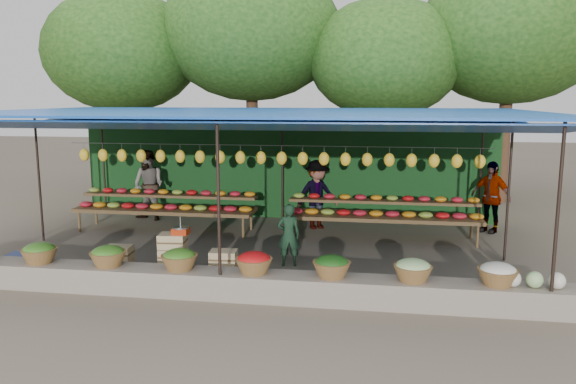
% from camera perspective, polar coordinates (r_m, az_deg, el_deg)
% --- Properties ---
extents(ground, '(60.00, 60.00, 0.00)m').
position_cam_1_polar(ground, '(11.57, -2.95, -5.87)').
color(ground, brown).
rests_on(ground, ground).
extents(stone_curb, '(10.60, 0.55, 0.40)m').
position_cam_1_polar(stone_curb, '(8.96, -6.63, -9.26)').
color(stone_curb, slate).
rests_on(stone_curb, ground).
extents(stall_canopy, '(10.80, 6.60, 2.82)m').
position_cam_1_polar(stall_canopy, '(11.23, -2.99, 7.48)').
color(stall_canopy, black).
rests_on(stall_canopy, ground).
extents(produce_baskets, '(8.98, 0.58, 0.34)m').
position_cam_1_polar(produce_baskets, '(8.87, -7.30, -6.99)').
color(produce_baskets, brown).
rests_on(produce_baskets, stone_curb).
extents(netting_backdrop, '(10.60, 0.06, 2.50)m').
position_cam_1_polar(netting_backdrop, '(14.36, -0.41, 2.27)').
color(netting_backdrop, '#17411C').
rests_on(netting_backdrop, ground).
extents(tree_row, '(16.51, 5.50, 7.12)m').
position_cam_1_polar(tree_row, '(17.16, 2.94, 15.02)').
color(tree_row, '#321B12').
rests_on(tree_row, ground).
extents(fruit_table_left, '(4.21, 0.95, 0.93)m').
position_cam_1_polar(fruit_table_left, '(13.40, -12.26, -1.27)').
color(fruit_table_left, '#503C20').
rests_on(fruit_table_left, ground).
extents(fruit_table_right, '(4.21, 0.95, 0.93)m').
position_cam_1_polar(fruit_table_right, '(12.51, 9.65, -1.96)').
color(fruit_table_right, '#503C20').
rests_on(fruit_table_right, ground).
extents(crate_counter, '(2.38, 0.38, 0.77)m').
position_cam_1_polar(crate_counter, '(9.99, -11.75, -6.74)').
color(crate_counter, tan).
rests_on(crate_counter, ground).
extents(weighing_scale, '(0.29, 0.29, 0.31)m').
position_cam_1_polar(weighing_scale, '(9.79, -10.84, -3.82)').
color(weighing_scale, '#B92E0E').
rests_on(weighing_scale, crate_counter).
extents(vendor_seated, '(0.47, 0.36, 1.17)m').
position_cam_1_polar(vendor_seated, '(10.35, 0.07, -4.39)').
color(vendor_seated, '#16321E').
rests_on(vendor_seated, ground).
extents(customer_left, '(1.04, 0.92, 1.78)m').
position_cam_1_polar(customer_left, '(14.54, -13.96, 0.65)').
color(customer_left, slate).
rests_on(customer_left, ground).
extents(customer_mid, '(1.22, 1.07, 1.63)m').
position_cam_1_polar(customer_mid, '(13.26, 2.97, -0.25)').
color(customer_mid, slate).
rests_on(customer_mid, ground).
extents(customer_right, '(1.00, 0.93, 1.65)m').
position_cam_1_polar(customer_right, '(13.69, 19.89, -0.47)').
color(customer_right, slate).
rests_on(customer_right, ground).
extents(blue_crate_back, '(0.49, 0.35, 0.29)m').
position_cam_1_polar(blue_crate_back, '(11.34, -25.43, -6.38)').
color(blue_crate_back, navy).
rests_on(blue_crate_back, ground).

